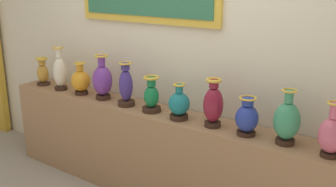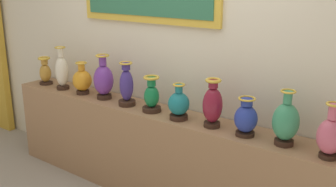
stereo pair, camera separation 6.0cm
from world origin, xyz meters
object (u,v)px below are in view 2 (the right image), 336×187
(vase_emerald, at_px, (152,96))
(vase_teal, at_px, (179,104))
(vase_burgundy, at_px, (213,105))
(vase_jade, at_px, (286,122))
(vase_indigo, at_px, (127,87))
(vase_amber, at_px, (82,80))
(vase_cobalt, at_px, (246,118))
(vase_ivory, at_px, (62,71))
(vase_ochre, at_px, (45,72))
(vase_violet, at_px, (104,80))
(vase_rose, at_px, (330,136))

(vase_emerald, height_order, vase_teal, vase_emerald)
(vase_burgundy, xyz_separation_m, vase_jade, (0.56, 0.01, -0.01))
(vase_indigo, xyz_separation_m, vase_jade, (1.44, 0.01, -0.01))
(vase_amber, height_order, vase_cobalt, vase_amber)
(vase_emerald, bearing_deg, vase_ivory, -179.73)
(vase_ochre, distance_m, vase_violet, 0.88)
(vase_ivory, bearing_deg, vase_jade, 0.24)
(vase_indigo, height_order, vase_jade, vase_indigo)
(vase_indigo, height_order, vase_teal, vase_indigo)
(vase_ivory, xyz_separation_m, vase_emerald, (1.16, 0.01, -0.05))
(vase_indigo, bearing_deg, vase_cobalt, -0.21)
(vase_amber, relative_size, vase_cobalt, 1.11)
(vase_amber, bearing_deg, vase_teal, -1.04)
(vase_ivory, bearing_deg, vase_emerald, 0.27)
(vase_ochre, height_order, vase_jade, vase_jade)
(vase_amber, height_order, vase_teal, vase_amber)
(vase_teal, distance_m, vase_jade, 0.86)
(vase_amber, height_order, vase_rose, vase_rose)
(vase_ivory, xyz_separation_m, vase_indigo, (0.88, 0.00, -0.01))
(vase_teal, height_order, vase_cobalt, vase_teal)
(vase_cobalt, bearing_deg, vase_teal, -178.73)
(vase_violet, xyz_separation_m, vase_cobalt, (1.46, -0.02, -0.05))
(vase_rose, bearing_deg, vase_indigo, 179.19)
(vase_amber, bearing_deg, vase_ochre, 179.07)
(vase_indigo, xyz_separation_m, vase_burgundy, (0.87, 0.00, 0.00))
(vase_ochre, xyz_separation_m, vase_cobalt, (2.33, -0.02, -0.00))
(vase_teal, distance_m, vase_burgundy, 0.30)
(vase_violet, distance_m, vase_cobalt, 1.46)
(vase_rose, bearing_deg, vase_emerald, 178.95)
(vase_violet, xyz_separation_m, vase_indigo, (0.30, -0.02, -0.01))
(vase_ivory, height_order, vase_teal, vase_ivory)
(vase_teal, height_order, vase_rose, vase_rose)
(vase_ivory, bearing_deg, vase_amber, 1.50)
(vase_violet, height_order, vase_indigo, vase_violet)
(vase_emerald, bearing_deg, vase_jade, 0.20)
(vase_ivory, distance_m, vase_jade, 2.31)
(vase_emerald, xyz_separation_m, vase_cobalt, (0.87, -0.01, -0.00))
(vase_burgundy, bearing_deg, vase_violet, 179.17)
(vase_violet, bearing_deg, vase_indigo, -3.31)
(vase_emerald, xyz_separation_m, vase_teal, (0.29, -0.02, -0.01))
(vase_ochre, distance_m, vase_ivory, 0.31)
(vase_ivory, bearing_deg, vase_rose, -0.46)
(vase_ochre, distance_m, vase_jade, 2.61)
(vase_ochre, xyz_separation_m, vase_burgundy, (2.05, -0.01, 0.04))
(vase_ivory, height_order, vase_rose, vase_ivory)
(vase_violet, relative_size, vase_jade, 1.09)
(vase_burgundy, bearing_deg, vase_ochre, 179.63)
(vase_indigo, bearing_deg, vase_rose, -0.81)
(vase_teal, relative_size, vase_rose, 0.81)
(vase_cobalt, bearing_deg, vase_ivory, 179.98)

